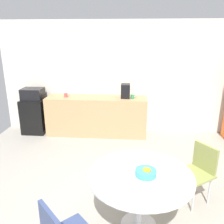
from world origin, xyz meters
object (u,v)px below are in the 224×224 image
Objects in this scene: fruit_bowl at (146,172)px; mug_white at (132,97)px; round_table at (140,183)px; mini_fridge at (35,116)px; coffee_maker at (126,91)px; microwave at (33,94)px; chair_olive at (200,167)px; mug_green at (66,95)px.

fruit_bowl is 1.88× the size of mug_white.
round_table is 9.42× the size of mug_white.
coffee_maker is (2.17, 0.00, 0.65)m from mini_fridge.
microwave is 2.18m from coffee_maker.
microwave is 3.72× the size of mug_white.
mug_white is at bearing -1.65° from microwave.
round_table is at bearing -49.65° from mini_fridge.
mug_white is (-0.10, 2.79, 0.33)m from round_table.
fruit_bowl reaches higher than round_table.
mug_white is (2.33, -0.07, -0.00)m from microwave.
chair_olive is (3.27, -2.27, -0.43)m from microwave.
fruit_bowl is 1.88× the size of mug_green.
coffee_maker is at bearing 0.00° from microwave.
round_table is (2.43, -2.86, -0.33)m from microwave.
microwave is at bearing 0.00° from mini_fridge.
mug_white is 0.40× the size of coffee_maker.
mini_fridge is 3.98m from chair_olive.
microwave is 0.81m from mug_green.
coffee_maker reaches higher than mug_white.
round_table is 3.27m from mug_green.
round_table is at bearing 160.03° from fruit_bowl.
mug_white is at bearing -1.65° from mini_fridge.
mug_white is at bearing 92.00° from round_table.
mug_green is (0.81, -0.04, 0.54)m from mini_fridge.
round_table is (2.43, -2.86, 0.21)m from mini_fridge.
round_table is 3.80× the size of coffee_maker.
fruit_bowl is at bearing -49.18° from microwave.
coffee_maker is at bearing 1.78° from mug_green.
chair_olive is at bearing -34.79° from microwave.
fruit_bowl reaches higher than chair_olive.
coffee_maker is at bearing 95.14° from round_table.
round_table is 0.17m from fruit_bowl.
coffee_maker is at bearing 96.25° from fruit_bowl.
microwave is at bearing 176.98° from mug_green.
chair_olive reaches higher than mini_fridge.
chair_olive is 2.59× the size of coffee_maker.
mug_green is (0.81, -0.04, -0.00)m from microwave.
fruit_bowl is at bearing -49.18° from mini_fridge.
chair_olive is 2.58m from coffee_maker.
mini_fridge is 0.54m from microwave.
coffee_maker is at bearing 115.77° from chair_olive.
mug_green is at bearing 120.67° from fruit_bowl.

